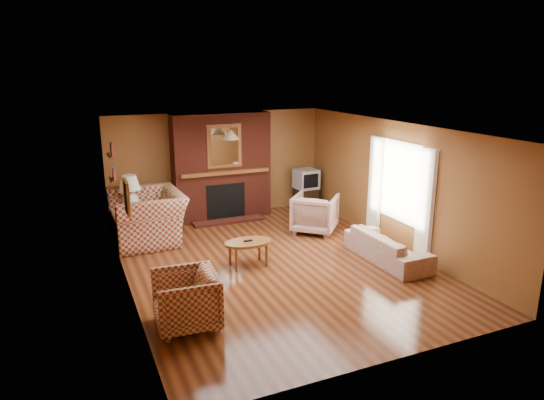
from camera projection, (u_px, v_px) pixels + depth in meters
name	position (u px, v px, depth m)	size (l,w,h in m)	color
floor	(275.00, 264.00, 8.59)	(6.50, 6.50, 0.00)	#3F1D0D
ceiling	(275.00, 128.00, 7.96)	(6.50, 6.50, 0.00)	white
wall_back	(218.00, 165.00, 11.15)	(6.50, 6.50, 0.00)	brown
wall_front	(392.00, 268.00, 5.40)	(6.50, 6.50, 0.00)	brown
wall_left	(124.00, 215.00, 7.31)	(6.50, 6.50, 0.00)	brown
wall_right	(395.00, 185.00, 9.23)	(6.50, 6.50, 0.00)	brown
fireplace	(222.00, 167.00, 10.92)	(2.20, 0.82, 2.40)	#581E13
window_right	(399.00, 191.00, 9.06)	(0.10, 1.85, 2.00)	silver
bookshelf	(112.00, 163.00, 8.90)	(0.09, 0.55, 0.71)	brown
botanical_print	(127.00, 198.00, 6.97)	(0.05, 0.40, 0.50)	brown
pendant_light	(231.00, 135.00, 10.10)	(0.36, 0.36, 0.48)	black
plaid_loveseat	(147.00, 217.00, 9.59)	(1.54, 1.35, 1.00)	maroon
plaid_armchair	(186.00, 300.00, 6.42)	(0.82, 0.84, 0.76)	maroon
floral_sofa	(387.00, 247.00, 8.65)	(1.78, 0.70, 0.52)	#C1B995
floral_armchair	(315.00, 213.00, 10.17)	(0.86, 0.88, 0.80)	#C1B995
coffee_table	(248.00, 245.00, 8.40)	(0.83, 0.52, 0.47)	brown
side_table	(132.00, 223.00, 9.87)	(0.45, 0.45, 0.60)	brown
table_lamp	(130.00, 190.00, 9.69)	(0.42, 0.42, 0.69)	white
tv_stand	(306.00, 199.00, 11.78)	(0.49, 0.45, 0.54)	black
crt_tv	(306.00, 179.00, 11.64)	(0.54, 0.54, 0.47)	#9FA1A6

